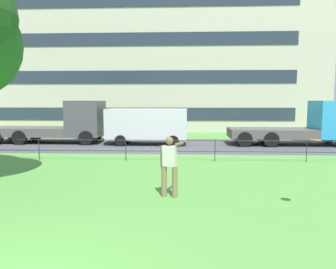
% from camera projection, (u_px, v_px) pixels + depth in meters
% --- Properties ---
extents(street_strip, '(80.00, 6.46, 0.01)m').
position_uv_depth(street_strip, '(140.00, 145.00, 19.43)').
color(street_strip, '#4C4C51').
rests_on(street_strip, ground).
extents(park_fence, '(32.69, 0.04, 1.00)m').
position_uv_depth(park_fence, '(126.00, 146.00, 14.39)').
color(park_fence, '#232328').
rests_on(park_fence, ground).
extents(person_thrower, '(0.67, 0.73, 1.74)m').
position_uv_depth(person_thrower, '(170.00, 165.00, 8.90)').
color(person_thrower, '#846B4C').
rests_on(person_thrower, ground).
extents(frisbee, '(0.38, 0.38, 0.05)m').
position_uv_depth(frisbee, '(315.00, 140.00, 7.55)').
color(frisbee, orange).
extents(flatbed_truck_left, '(7.30, 2.42, 2.75)m').
position_uv_depth(flatbed_truck_left, '(64.00, 124.00, 20.47)').
color(flatbed_truck_left, '#4C4C51').
rests_on(flatbed_truck_left, ground).
extents(panel_van_right, '(5.04, 2.19, 2.24)m').
position_uv_depth(panel_van_right, '(147.00, 124.00, 19.68)').
color(panel_van_right, silver).
rests_on(panel_van_right, ground).
extents(flatbed_truck_far_left, '(7.32, 2.47, 2.75)m').
position_uv_depth(flatbed_truck_far_left, '(307.00, 125.00, 19.42)').
color(flatbed_truck_far_left, '#2D99D1').
rests_on(flatbed_truck_far_left, ground).
extents(apartment_building_background, '(39.71, 15.91, 13.14)m').
position_uv_depth(apartment_building_background, '(120.00, 66.00, 34.75)').
color(apartment_building_background, beige).
rests_on(apartment_building_background, ground).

